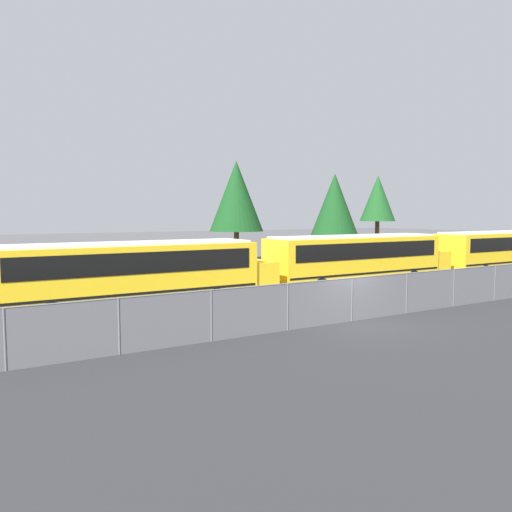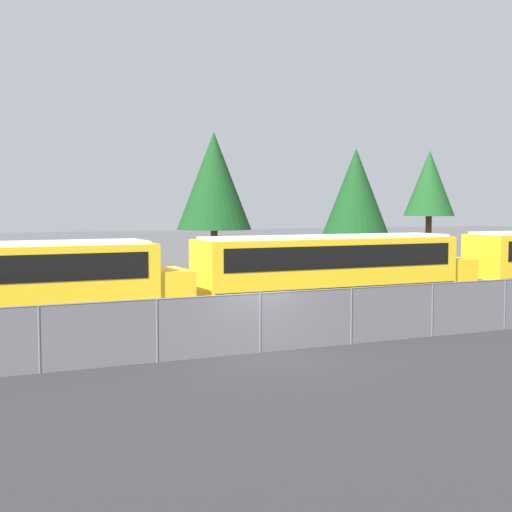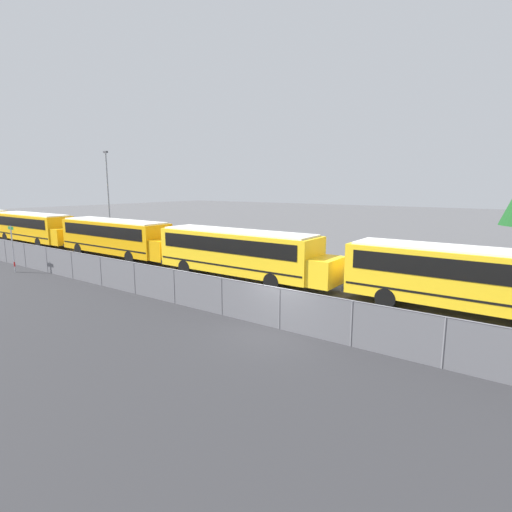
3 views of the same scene
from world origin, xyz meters
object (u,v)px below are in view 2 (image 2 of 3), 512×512
tree_3 (429,184)px  tree_1 (214,181)px  school_bus_4 (333,266)px  tree_0 (356,192)px

tree_3 → tree_1: bearing=179.0°
tree_1 → tree_3: size_ratio=1.08×
school_bus_4 → tree_0: tree_0 is taller
school_bus_4 → tree_3: bearing=43.2°
tree_3 → tree_0: bearing=-162.4°
school_bus_4 → tree_1: bearing=84.9°
tree_0 → tree_3: (7.72, 2.44, 0.71)m
tree_0 → tree_3: 8.13m
tree_3 → school_bus_4: bearing=-136.8°
tree_0 → tree_1: (-8.63, 2.73, 0.66)m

